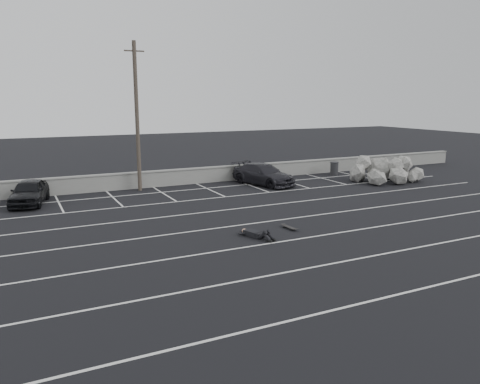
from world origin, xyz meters
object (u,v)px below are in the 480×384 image
car_right (263,174)px  riprap_pile (385,174)px  utility_pole (137,117)px  skateboard (289,227)px  car_left (29,192)px  person (252,231)px  trash_bin (334,168)px

car_right → riprap_pile: size_ratio=0.90×
utility_pole → skateboard: size_ratio=10.53×
car_left → person: car_left is taller
car_left → utility_pole: 7.62m
riprap_pile → trash_bin: bearing=111.6°
person → riprap_pile: bearing=10.2°
car_right → trash_bin: size_ratio=4.78×
trash_bin → person: trash_bin is taller
utility_pole → riprap_pile: (16.17, -4.32, -4.05)m
car_right → skateboard: car_right is taller
car_left → skateboard: size_ratio=4.67×
car_right → skateboard: (-4.30, -10.13, -0.62)m
car_right → person: size_ratio=1.95×
car_left → car_right: 14.42m
skateboard → utility_pole: bearing=101.9°
riprap_pile → skateboard: 14.53m
riprap_pile → skateboard: bearing=-149.2°
riprap_pile → car_left: bearing=172.1°
utility_pole → trash_bin: 15.26m
riprap_pile → skateboard: size_ratio=6.17×
car_left → car_right: car_right is taller
trash_bin → riprap_pile: riprap_pile is taller
car_left → trash_bin: (21.11, 0.62, -0.18)m
car_left → trash_bin: car_left is taller
car_right → riprap_pile: car_right is taller
car_right → utility_pole: 9.05m
trash_bin → riprap_pile: (1.48, -3.74, 0.04)m
trash_bin → car_right: bearing=-171.1°
car_left → car_right: size_ratio=0.84×
riprap_pile → person: size_ratio=2.16×
utility_pole → car_left: bearing=-169.4°
utility_pole → riprap_pile: utility_pole is taller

